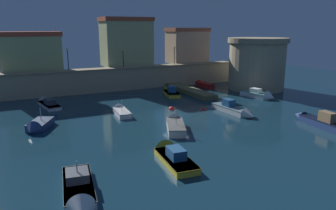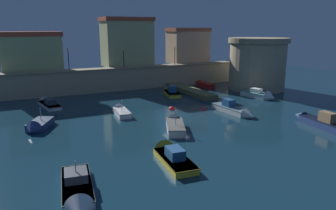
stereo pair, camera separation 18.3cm
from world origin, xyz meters
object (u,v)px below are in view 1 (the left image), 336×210
(quay_lamp_1, at_px, (123,55))
(mooring_buoy_0, at_px, (172,109))
(quay_lamp_2, at_px, (174,52))
(moored_boat_9, at_px, (175,124))
(moored_boat_6, at_px, (79,193))
(moored_boat_8, at_px, (235,110))
(quay_lamp_0, at_px, (68,55))
(moored_boat_7, at_px, (38,126))
(moored_boat_1, at_px, (170,154))
(moored_boat_4, at_px, (203,84))
(fortress_tower, at_px, (257,63))
(moored_boat_2, at_px, (47,103))
(mooring_buoy_1, at_px, (204,110))
(moored_boat_0, at_px, (120,111))
(moored_boat_10, at_px, (319,121))
(moored_boat_3, at_px, (170,92))
(moored_boat_5, at_px, (260,95))

(quay_lamp_1, xyz_separation_m, mooring_buoy_0, (1.05, -15.64, -5.78))
(quay_lamp_2, height_order, moored_boat_9, quay_lamp_2)
(moored_boat_6, xyz_separation_m, moored_boat_8, (21.01, 11.95, 0.09))
(quay_lamp_0, distance_m, moored_boat_7, 19.06)
(moored_boat_1, distance_m, moored_boat_4, 32.33)
(fortress_tower, xyz_separation_m, moored_boat_2, (-33.36, 2.88, -3.99))
(moored_boat_1, height_order, mooring_buoy_1, moored_boat_1)
(moored_boat_0, height_order, moored_boat_6, moored_boat_0)
(moored_boat_0, bearing_deg, moored_boat_2, 47.37)
(moored_boat_2, xyz_separation_m, moored_boat_9, (10.85, -16.45, 0.08))
(fortress_tower, distance_m, moored_boat_8, 18.06)
(quay_lamp_1, height_order, moored_boat_4, quay_lamp_1)
(moored_boat_0, height_order, moored_boat_7, moored_boat_7)
(quay_lamp_1, relative_size, moored_boat_4, 0.56)
(moored_boat_2, distance_m, moored_boat_10, 33.54)
(moored_boat_9, bearing_deg, moored_boat_7, 89.32)
(moored_boat_0, relative_size, mooring_buoy_1, 11.40)
(quay_lamp_1, height_order, mooring_buoy_1, quay_lamp_1)
(moored_boat_2, distance_m, moored_boat_8, 24.78)
(quay_lamp_1, bearing_deg, moored_boat_9, -95.42)
(moored_boat_7, bearing_deg, moored_boat_3, 142.55)
(moored_boat_6, bearing_deg, quay_lamp_0, 179.01)
(fortress_tower, height_order, quay_lamp_1, fortress_tower)
(moored_boat_6, bearing_deg, moored_boat_4, 144.80)
(moored_boat_2, relative_size, moored_boat_9, 1.12)
(quay_lamp_1, bearing_deg, moored_boat_0, -110.41)
(moored_boat_6, height_order, mooring_buoy_1, moored_boat_6)
(quay_lamp_1, xyz_separation_m, moored_boat_8, (7.07, -20.87, -5.34))
(moored_boat_1, xyz_separation_m, moored_boat_9, (3.98, 6.82, 0.07))
(moored_boat_7, height_order, mooring_buoy_1, moored_boat_7)
(moored_boat_5, bearing_deg, moored_boat_8, -69.40)
(moored_boat_7, bearing_deg, moored_boat_8, 106.25)
(quay_lamp_1, bearing_deg, fortress_tower, -24.47)
(moored_boat_3, bearing_deg, moored_boat_0, 139.38)
(moored_boat_0, bearing_deg, moored_boat_1, -177.88)
(moored_boat_7, xyz_separation_m, mooring_buoy_0, (16.10, 1.47, -0.38))
(moored_boat_2, xyz_separation_m, moored_boat_4, (26.22, 2.64, 0.09))
(moored_boat_6, distance_m, mooring_buoy_1, 23.85)
(moored_boat_1, bearing_deg, quay_lamp_1, -6.30)
(fortress_tower, xyz_separation_m, moored_boat_4, (-7.14, 5.53, -3.90))
(quay_lamp_2, bearing_deg, moored_boat_9, -117.07)
(moored_boat_3, relative_size, moored_boat_8, 0.85)
(quay_lamp_2, relative_size, mooring_buoy_1, 6.95)
(moored_boat_10, bearing_deg, mooring_buoy_0, 45.80)
(moored_boat_5, height_order, moored_boat_10, moored_boat_10)
(quay_lamp_2, bearing_deg, quay_lamp_0, 180.00)
(quay_lamp_0, height_order, moored_boat_7, quay_lamp_0)
(moored_boat_10, bearing_deg, mooring_buoy_1, 39.90)
(moored_boat_8, bearing_deg, fortress_tower, 127.94)
(moored_boat_0, xyz_separation_m, moored_boat_7, (-9.60, -2.49, 0.06))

